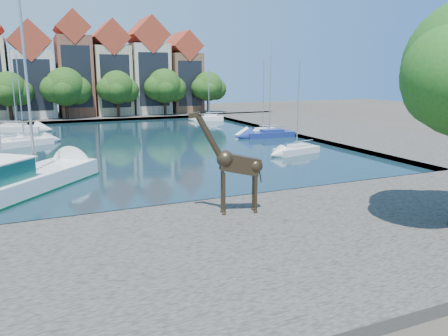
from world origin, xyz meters
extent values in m
plane|color=#38332B|center=(0.00, 0.00, 0.00)|extent=(160.00, 160.00, 0.00)
cube|color=black|center=(0.00, 24.00, 0.04)|extent=(38.00, 50.00, 0.08)
cube|color=#524E47|center=(0.00, -7.00, 0.25)|extent=(50.00, 14.00, 0.50)
cube|color=#524E47|center=(0.00, 56.00, 0.25)|extent=(60.00, 16.00, 0.50)
cube|color=#524E47|center=(25.00, 24.00, 0.25)|extent=(14.00, 52.00, 0.50)
cube|color=beige|center=(-10.50, 56.00, 5.75)|extent=(6.37, 9.00, 10.50)
cube|color=maroon|center=(-10.50, 56.00, 12.43)|extent=(6.43, 9.18, 6.43)
cube|color=black|center=(-10.50, 51.52, 5.75)|extent=(5.20, 0.05, 7.88)
cube|color=brown|center=(-4.00, 56.00, 7.00)|extent=(5.39, 9.00, 13.00)
cube|color=maroon|center=(-4.00, 56.00, 14.71)|extent=(5.44, 9.18, 5.44)
cube|color=black|center=(-4.00, 51.52, 7.00)|extent=(4.40, 0.05, 9.75)
cube|color=tan|center=(2.00, 56.00, 6.25)|extent=(5.88, 9.00, 11.50)
cube|color=maroon|center=(2.00, 56.00, 13.32)|extent=(5.94, 9.18, 5.94)
cube|color=black|center=(2.00, 51.52, 6.25)|extent=(4.80, 0.05, 8.62)
cube|color=#C0B5A4|center=(8.50, 56.00, 6.50)|extent=(6.37, 9.00, 12.00)
cube|color=maroon|center=(8.50, 56.00, 13.93)|extent=(6.43, 9.18, 6.43)
cube|color=black|center=(8.50, 51.52, 6.50)|extent=(5.20, 0.05, 9.00)
cube|color=brown|center=(15.00, 56.00, 5.75)|extent=(5.39, 9.00, 10.50)
cube|color=maroon|center=(15.00, 56.00, 12.21)|extent=(5.44, 9.18, 5.44)
cube|color=black|center=(15.00, 51.52, 5.75)|extent=(4.40, 0.05, 7.88)
cylinder|color=#332114|center=(-14.00, 50.50, 2.10)|extent=(0.50, 0.50, 3.20)
sphere|color=#13360F|center=(-14.00, 50.50, 5.26)|extent=(5.20, 5.20, 5.20)
sphere|color=#13360F|center=(-12.44, 50.80, 4.74)|extent=(3.90, 3.90, 3.90)
cylinder|color=#332114|center=(-6.00, 50.50, 2.10)|extent=(0.50, 0.50, 3.20)
sphere|color=#13360F|center=(-6.00, 50.50, 5.50)|extent=(6.00, 6.00, 6.00)
sphere|color=#13360F|center=(-4.20, 50.80, 4.90)|extent=(4.50, 4.50, 4.50)
sphere|color=#13360F|center=(-7.65, 50.10, 5.20)|extent=(4.20, 4.20, 4.20)
cylinder|color=#332114|center=(2.00, 50.50, 2.10)|extent=(0.50, 0.50, 3.20)
sphere|color=#13360F|center=(2.00, 50.50, 5.32)|extent=(5.40, 5.40, 5.40)
sphere|color=#13360F|center=(3.62, 50.80, 4.78)|extent=(4.05, 4.05, 4.05)
sphere|color=#13360F|center=(0.51, 50.10, 5.05)|extent=(3.78, 3.78, 3.78)
cylinder|color=#332114|center=(10.00, 50.50, 2.10)|extent=(0.50, 0.50, 3.20)
sphere|color=#13360F|center=(10.00, 50.50, 5.44)|extent=(5.80, 5.80, 5.80)
sphere|color=#13360F|center=(11.74, 50.80, 4.86)|extent=(4.35, 4.35, 4.35)
sphere|color=#13360F|center=(8.40, 50.10, 5.15)|extent=(4.06, 4.06, 4.06)
cylinder|color=#332114|center=(18.00, 50.50, 2.10)|extent=(0.50, 0.50, 3.20)
sphere|color=#13360F|center=(18.00, 50.50, 5.26)|extent=(5.20, 5.20, 5.20)
sphere|color=#13360F|center=(19.56, 50.80, 4.74)|extent=(3.90, 3.90, 3.90)
sphere|color=#13360F|center=(16.57, 50.10, 5.00)|extent=(3.64, 3.64, 3.64)
cylinder|color=#322619|center=(-2.18, -2.98, 1.61)|extent=(0.17, 0.17, 2.23)
cylinder|color=#322619|center=(-2.08, -2.53, 1.61)|extent=(0.17, 0.17, 2.23)
cylinder|color=#322619|center=(-0.53, -3.37, 1.61)|extent=(0.17, 0.17, 2.23)
cylinder|color=#322619|center=(-0.42, -2.91, 1.61)|extent=(0.17, 0.17, 2.23)
cube|color=#322619|center=(-1.25, -2.96, 3.10)|extent=(2.23, 1.06, 1.30)
cylinder|color=#322619|center=(-2.79, -2.60, 4.54)|extent=(1.46, 0.64, 2.30)
cube|color=#322619|center=(-3.53, -2.42, 5.67)|extent=(0.65, 0.33, 0.35)
cube|color=white|center=(-12.01, 7.50, 0.82)|extent=(10.62, 11.46, 1.49)
cylinder|color=#B2B2B7|center=(-11.07, 8.58, 6.94)|extent=(0.18, 0.18, 11.44)
cube|color=silver|center=(-13.03, 9.25, 0.58)|extent=(6.23, 2.94, 1.01)
cube|color=silver|center=(-13.03, 9.25, 0.92)|extent=(2.80, 1.83, 0.56)
cube|color=silver|center=(-12.00, 27.77, 0.51)|extent=(5.92, 3.92, 0.86)
cube|color=silver|center=(-12.00, 27.77, 0.80)|extent=(2.78, 2.19, 0.48)
cylinder|color=#B2B2B7|center=(-12.00, 27.77, 5.16)|extent=(0.12, 0.12, 8.82)
cube|color=silver|center=(-13.01, 40.54, 0.56)|extent=(6.88, 4.77, 0.95)
cube|color=silver|center=(-13.01, 40.54, 0.87)|extent=(3.26, 2.63, 0.53)
cylinder|color=#B2B2B7|center=(-13.01, 40.54, 5.74)|extent=(0.13, 0.13, 9.84)
cube|color=beige|center=(12.00, 12.16, 0.49)|extent=(5.00, 2.70, 0.81)
cube|color=beige|center=(12.00, 12.16, 0.76)|extent=(2.29, 1.61, 0.45)
cylinder|color=#B2B2B7|center=(12.00, 12.16, 4.74)|extent=(0.11, 0.11, 8.07)
cube|color=navy|center=(15.00, 22.82, 0.50)|extent=(6.09, 2.40, 0.84)
cube|color=navy|center=(15.00, 22.82, 0.78)|extent=(2.69, 1.60, 0.47)
cylinder|color=#B2B2B7|center=(15.00, 22.82, 6.05)|extent=(0.11, 0.11, 10.62)
cube|color=white|center=(15.00, 24.51, 0.49)|extent=(5.37, 2.04, 0.82)
cube|color=white|center=(15.00, 24.51, 0.77)|extent=(2.37, 1.38, 0.46)
cylinder|color=#B2B2B7|center=(15.00, 24.51, 4.97)|extent=(0.11, 0.11, 8.50)
cube|color=white|center=(15.00, 42.61, 0.53)|extent=(4.94, 3.34, 0.91)
cube|color=white|center=(15.00, 42.61, 0.84)|extent=(2.33, 1.86, 0.50)
cylinder|color=#B2B2B7|center=(15.00, 42.61, 4.46)|extent=(0.12, 0.12, 7.36)
camera|label=1|loc=(-10.82, -22.86, 7.77)|focal=35.00mm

